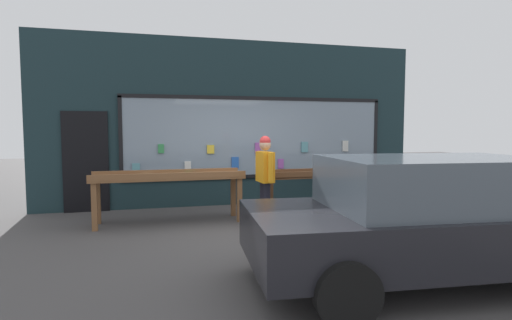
% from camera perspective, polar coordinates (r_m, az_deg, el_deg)
% --- Properties ---
extents(ground_plane, '(40.00, 40.00, 0.00)m').
position_cam_1_polar(ground_plane, '(7.07, 1.03, -9.70)').
color(ground_plane, '#474444').
extents(shopfront_facade, '(8.70, 0.29, 3.74)m').
position_cam_1_polar(shopfront_facade, '(9.18, -2.99, 5.10)').
color(shopfront_facade, '#192D33').
rests_on(shopfront_facade, ground_plane).
extents(display_table_left, '(2.74, 0.76, 0.96)m').
position_cam_1_polar(display_table_left, '(7.51, -12.28, -2.94)').
color(display_table_left, brown).
rests_on(display_table_left, ground_plane).
extents(display_table_right, '(2.74, 0.66, 0.91)m').
position_cam_1_polar(display_table_right, '(8.24, 10.02, -2.55)').
color(display_table_right, brown).
rests_on(display_table_right, ground_plane).
extents(person_browsing, '(0.25, 0.64, 1.61)m').
position_cam_1_polar(person_browsing, '(7.22, 1.31, -1.91)').
color(person_browsing, black).
rests_on(person_browsing, ground_plane).
extents(small_dog, '(0.27, 0.57, 0.40)m').
position_cam_1_polar(small_dog, '(7.21, 6.03, -7.22)').
color(small_dog, black).
rests_on(small_dog, ground_plane).
extents(sandwich_board_sign, '(0.65, 0.90, 0.98)m').
position_cam_1_polar(sandwich_board_sign, '(9.43, 20.24, -3.31)').
color(sandwich_board_sign, black).
rests_on(sandwich_board_sign, ground_plane).
extents(parked_car, '(4.27, 2.17, 1.41)m').
position_cam_1_polar(parked_car, '(4.93, 23.91, -7.41)').
color(parked_car, black).
rests_on(parked_car, ground_plane).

